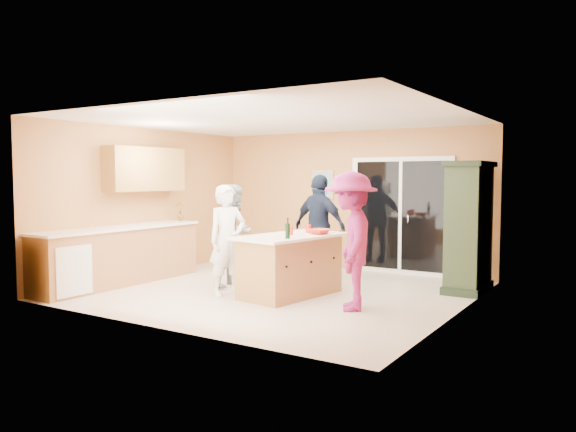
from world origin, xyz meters
The scene contains 22 objects.
floor centered at (0.00, 0.00, 0.00)m, with size 5.50×5.50×0.00m, color beige.
ceiling centered at (0.00, 0.00, 2.60)m, with size 5.50×5.00×0.10m, color silver.
wall_back centered at (0.00, 2.50, 1.30)m, with size 5.50×0.10×2.60m, color #DDA45B.
wall_front centered at (0.00, -2.50, 1.30)m, with size 5.50×0.10×2.60m, color #DDA45B.
wall_left centered at (-2.75, 0.00, 1.30)m, with size 0.10×5.00×2.60m, color #DDA45B.
wall_right centered at (2.75, 0.00, 1.30)m, with size 0.10×5.00×2.60m, color #DDA45B.
left_cabinet_run centered at (-2.45, -1.05, 0.46)m, with size 0.65×3.05×1.24m.
upper_cabinets centered at (-2.58, -0.20, 1.88)m, with size 0.35×1.60×0.75m, color #A36A3F.
sliding_door centered at (1.05, 2.46, 1.05)m, with size 1.90×0.07×2.10m.
framed_picture centered at (-0.55, 2.48, 1.60)m, with size 0.46×0.04×0.56m.
kitchen_island centered at (0.36, -0.17, 0.42)m, with size 1.18×1.83×0.90m.
green_hutch centered at (2.49, 1.54, 0.96)m, with size 0.57×1.08×1.98m.
woman_white centered at (-0.45, -0.62, 0.81)m, with size 0.59×0.39×1.63m, color white.
woman_grey centered at (-0.77, -0.03, 0.81)m, with size 0.79×0.62×1.63m, color gray.
woman_navy centered at (0.08, 1.22, 0.89)m, with size 1.05×0.44×1.79m, color #171E33.
woman_magenta centered at (1.49, -0.49, 0.91)m, with size 1.17×0.67×1.82m, color #94206D.
serving_bowl centered at (0.65, 0.17, 0.93)m, with size 0.31×0.31×0.08m, color red.
tulip_vase centered at (-2.45, 0.52, 1.12)m, with size 0.19×0.13×0.36m, color red.
tumbler_near centered at (0.42, 0.25, 0.96)m, with size 0.09×0.09×0.13m, color red.
tumbler_far centered at (0.35, -0.15, 0.96)m, with size 0.09×0.09×0.12m, color red.
wine_bottle centered at (0.58, -0.59, 1.01)m, with size 0.07×0.07×0.29m.
white_plate centered at (0.65, 0.43, 0.90)m, with size 0.24×0.24×0.02m, color white.
Camera 1 is at (4.68, -7.09, 1.74)m, focal length 35.00 mm.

